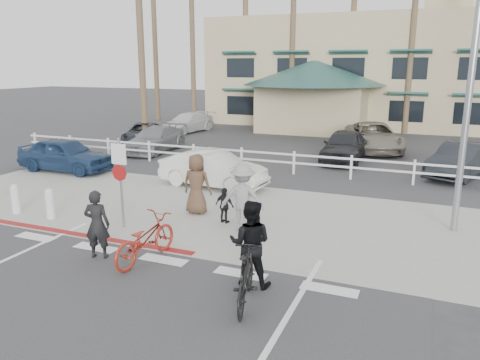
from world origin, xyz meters
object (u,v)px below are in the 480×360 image
at_px(car_white_sedan, 213,169).
at_px(car_red_compact, 65,155).
at_px(bike_red, 145,239).
at_px(bike_black, 246,277).
at_px(sign_post, 121,178).

distance_m(car_white_sedan, car_red_compact, 7.16).
relative_size(bike_red, bike_black, 1.09).
xyz_separation_m(sign_post, bike_red, (1.92, -1.77, -0.90)).
height_order(sign_post, bike_black, sign_post).
height_order(bike_red, car_red_compact, car_red_compact).
bearing_deg(sign_post, bike_red, -42.64).
bearing_deg(car_white_sedan, bike_black, -144.46).
relative_size(car_white_sedan, car_red_compact, 0.98).
relative_size(sign_post, bike_black, 1.51).
bearing_deg(bike_black, sign_post, -43.07).
distance_m(bike_red, car_red_compact, 11.09).
bearing_deg(car_red_compact, sign_post, -127.49).
relative_size(bike_red, car_white_sedan, 0.50).
bearing_deg(bike_red, car_red_compact, -32.20).
relative_size(bike_black, car_red_compact, 0.45).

